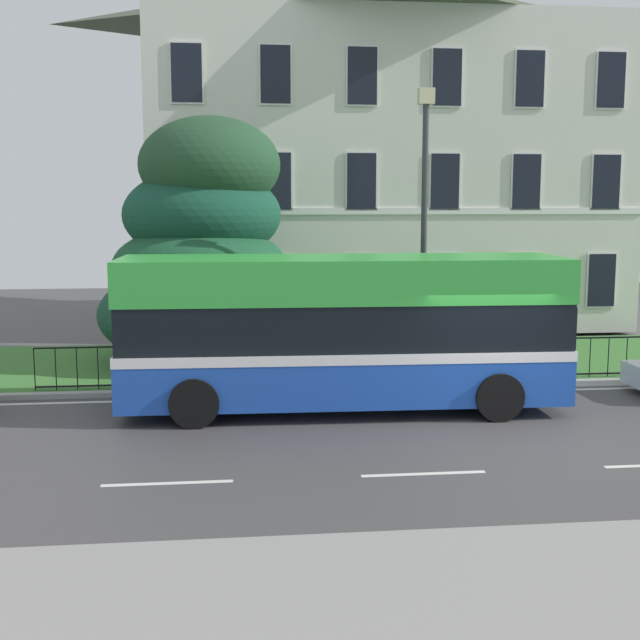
{
  "coord_description": "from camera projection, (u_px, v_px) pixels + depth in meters",
  "views": [
    {
      "loc": [
        -5.04,
        -14.17,
        4.26
      ],
      "look_at": [
        -2.91,
        4.79,
        1.54
      ],
      "focal_mm": 46.55,
      "sensor_mm": 36.0,
      "label": 1
    }
  ],
  "objects": [
    {
      "name": "street_lamp_post",
      "position": [
        424.0,
        215.0,
        19.25
      ],
      "size": [
        0.36,
        0.24,
        6.71
      ],
      "color": "#333338",
      "rests_on": "ground_plane"
    },
    {
      "name": "ground_plane",
      "position": [
        487.0,
        421.0,
        16.3
      ],
      "size": [
        60.0,
        56.0,
        0.18
      ],
      "color": "#454243"
    },
    {
      "name": "georgian_townhouse",
      "position": [
        377.0,
        147.0,
        29.31
      ],
      "size": [
        15.74,
        9.06,
        12.11
      ],
      "color": "silver",
      "rests_on": "ground_plane"
    },
    {
      "name": "iron_verge_railing",
      "position": [
        459.0,
        359.0,
        19.37
      ],
      "size": [
        19.27,
        0.04,
        0.97
      ],
      "color": "black",
      "rests_on": "ground_plane"
    },
    {
      "name": "single_decker_bus",
      "position": [
        343.0,
        330.0,
        17.0
      ],
      "size": [
        9.09,
        2.86,
        3.16
      ],
      "rotation": [
        0.0,
        0.0,
        -0.03
      ],
      "color": "#1D4CB6",
      "rests_on": "ground_plane"
    },
    {
      "name": "evergreen_tree",
      "position": [
        202.0,
        255.0,
        21.7
      ],
      "size": [
        5.28,
        5.28,
        6.42
      ],
      "color": "#423328",
      "rests_on": "ground_plane"
    }
  ]
}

